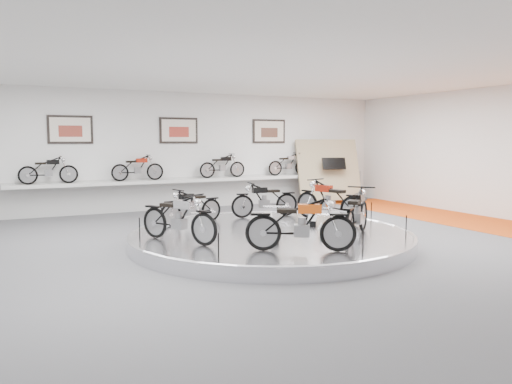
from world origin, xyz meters
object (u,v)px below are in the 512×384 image
bike_c (191,206)px  bike_d (178,218)px  display_platform (271,238)px  shelf (182,181)px  bike_e (301,224)px  bike_f (357,212)px  bike_b (265,200)px  bike_a (329,200)px

bike_c → bike_d: 2.22m
display_platform → bike_d: bike_d is taller
shelf → bike_e: bearing=-93.1°
bike_d → bike_c: bearing=125.3°
bike_c → bike_f: 4.13m
bike_c → bike_d: size_ratio=0.88×
display_platform → bike_e: bearing=-102.7°
bike_c → bike_e: 3.93m
display_platform → shelf: (0.00, 6.40, 0.85)m
shelf → bike_f: bike_f is taller
bike_e → shelf: bearing=117.0°
bike_b → bike_e: bearing=79.0°
bike_e → bike_b: bearing=101.6°
shelf → bike_d: bike_d is taller
bike_e → bike_f: (1.83, 0.67, 0.01)m
display_platform → bike_d: size_ratio=3.74×
bike_a → bike_e: bearing=120.7°
bike_a → bike_f: (-0.65, -1.98, -0.01)m
display_platform → bike_c: bike_c is taller
bike_b → bike_d: size_ratio=0.94×
bike_c → display_platform: bearing=110.8°
bike_e → bike_f: size_ratio=0.98×
bike_a → shelf: bearing=3.2°
bike_b → bike_c: (-2.15, -0.17, -0.03)m
bike_b → bike_c: 2.16m
display_platform → bike_a: bike_a is taller
bike_d → bike_f: size_ratio=0.95×
bike_b → bike_a: bearing=137.2°
bike_c → bike_d: bike_d is taller
bike_a → bike_c: size_ratio=1.22×
bike_b → bike_c: size_ratio=1.07×
bike_b → bike_d: bike_d is taller
shelf → bike_b: size_ratio=6.85×
bike_c → bike_a: bearing=146.3°
display_platform → bike_d: (-2.23, -0.16, 0.65)m
display_platform → bike_d: bearing=-175.9°
bike_a → bike_b: size_ratio=1.14×
bike_b → bike_f: (0.48, -3.35, 0.06)m
bike_c → bike_e: bearing=88.2°
bike_c → bike_f: bike_f is taller
bike_b → bike_c: bearing=11.9°
bike_a → bike_b: 1.78m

